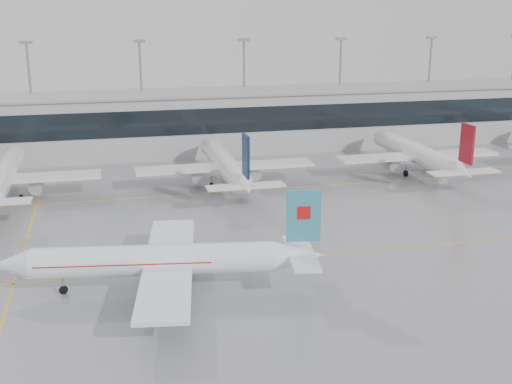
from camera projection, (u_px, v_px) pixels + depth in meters
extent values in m
plane|color=gray|center=(280.00, 259.00, 76.26)|extent=(320.00, 320.00, 0.00)
cube|color=gold|center=(280.00, 259.00, 76.26)|extent=(120.00, 0.25, 0.01)
cube|color=gold|center=(230.00, 192.00, 104.28)|extent=(120.00, 0.25, 0.01)
cube|color=gold|center=(27.00, 238.00, 83.45)|extent=(0.25, 60.00, 0.01)
cube|color=#A0A0A4|center=(199.00, 123.00, 132.50)|extent=(180.00, 15.00, 12.00)
cube|color=black|center=(205.00, 121.00, 125.04)|extent=(180.00, 0.20, 5.00)
cube|color=gray|center=(198.00, 93.00, 130.79)|extent=(182.00, 16.00, 0.40)
cylinder|color=gray|center=(32.00, 100.00, 129.22)|extent=(0.50, 0.50, 22.00)
cube|color=gray|center=(26.00, 42.00, 126.11)|extent=(2.40, 1.00, 0.60)
cylinder|color=gray|center=(142.00, 96.00, 134.23)|extent=(0.50, 0.50, 22.00)
cube|color=gray|center=(139.00, 41.00, 131.11)|extent=(2.40, 1.00, 0.60)
cylinder|color=gray|center=(244.00, 93.00, 139.23)|extent=(0.50, 0.50, 22.00)
cube|color=gray|center=(244.00, 40.00, 136.11)|extent=(2.40, 1.00, 0.60)
cylinder|color=gray|center=(339.00, 90.00, 144.23)|extent=(0.50, 0.50, 22.00)
cube|color=gray|center=(341.00, 39.00, 141.11)|extent=(2.40, 1.00, 0.60)
cylinder|color=gray|center=(428.00, 87.00, 149.23)|extent=(0.50, 0.50, 22.00)
cube|color=gray|center=(432.00, 38.00, 146.11)|extent=(2.40, 1.00, 0.60)
cylinder|color=gray|center=(511.00, 85.00, 154.24)|extent=(0.50, 0.50, 22.00)
cylinder|color=white|center=(154.00, 260.00, 66.85)|extent=(25.19, 7.15, 3.28)
cone|color=white|center=(11.00, 265.00, 65.71)|extent=(4.46, 3.86, 3.28)
cone|color=white|center=(299.00, 256.00, 68.05)|extent=(6.04, 4.11, 3.28)
cube|color=white|center=(168.00, 263.00, 67.08)|extent=(9.17, 27.51, 0.45)
cube|color=white|center=(301.00, 253.00, 67.98)|extent=(4.39, 10.72, 0.25)
cube|color=teal|center=(304.00, 216.00, 66.85)|extent=(3.61, 0.91, 5.59)
cylinder|color=#A6A6A7|center=(162.00, 296.00, 62.85)|extent=(3.88, 2.64, 2.10)
cylinder|color=#A6A6A7|center=(167.00, 260.00, 72.05)|extent=(3.88, 2.64, 2.10)
cylinder|color=gray|center=(63.00, 284.00, 66.75)|extent=(0.20, 0.20, 1.38)
cylinder|color=black|center=(64.00, 290.00, 66.94)|extent=(0.94, 0.44, 0.90)
cylinder|color=gray|center=(178.00, 289.00, 65.17)|extent=(0.24, 0.24, 1.38)
cylinder|color=black|center=(178.00, 296.00, 65.36)|extent=(1.16, 0.62, 1.10)
cylinder|color=gray|center=(179.00, 269.00, 70.15)|extent=(0.24, 0.24, 1.38)
cylinder|color=black|center=(180.00, 275.00, 70.34)|extent=(1.16, 0.62, 1.10)
cube|color=#B70F0F|center=(304.00, 212.00, 66.74)|extent=(1.45, 0.66, 1.40)
cube|color=#B70F0F|center=(125.00, 259.00, 66.56)|extent=(18.30, 6.09, 0.12)
cylinder|color=silver|center=(3.00, 175.00, 99.94)|extent=(3.59, 27.36, 3.59)
cone|color=silver|center=(15.00, 153.00, 114.58)|extent=(3.59, 4.00, 3.59)
cube|color=silver|center=(2.00, 179.00, 98.65)|extent=(29.64, 5.00, 0.45)
cylinder|color=#A6A6A7|center=(36.00, 186.00, 100.62)|extent=(2.10, 3.60, 2.10)
cylinder|color=gray|center=(13.00, 174.00, 110.62)|extent=(0.20, 0.20, 1.56)
cylinder|color=black|center=(14.00, 178.00, 110.84)|extent=(0.30, 0.90, 0.90)
cylinder|color=gray|center=(21.00, 193.00, 98.88)|extent=(0.24, 0.24, 1.56)
cylinder|color=black|center=(21.00, 198.00, 99.09)|extent=(0.45, 1.10, 1.10)
cylinder|color=silver|center=(224.00, 162.00, 107.90)|extent=(3.59, 27.36, 3.59)
cone|color=silver|center=(208.00, 144.00, 122.54)|extent=(3.59, 4.00, 3.59)
cone|color=silver|center=(245.00, 188.00, 92.51)|extent=(3.59, 5.60, 3.59)
cube|color=silver|center=(225.00, 167.00, 106.61)|extent=(29.64, 5.00, 0.45)
cube|color=silver|center=(246.00, 186.00, 92.24)|extent=(11.40, 2.80, 0.25)
cube|color=#0C1B3F|center=(246.00, 156.00, 90.79)|extent=(0.35, 3.60, 6.12)
cylinder|color=#A6A6A7|center=(197.00, 176.00, 106.40)|extent=(2.10, 3.60, 2.10)
cylinder|color=#A6A6A7|center=(253.00, 173.00, 108.58)|extent=(2.10, 3.60, 2.10)
cylinder|color=gray|center=(213.00, 163.00, 118.58)|extent=(0.20, 0.20, 1.56)
cylinder|color=black|center=(213.00, 167.00, 118.80)|extent=(0.30, 0.90, 0.90)
cylinder|color=gray|center=(211.00, 181.00, 105.65)|extent=(0.24, 0.24, 1.56)
cylinder|color=black|center=(211.00, 186.00, 105.87)|extent=(0.45, 1.10, 1.10)
cylinder|color=gray|center=(242.00, 179.00, 106.84)|extent=(0.24, 0.24, 1.56)
cylinder|color=black|center=(242.00, 184.00, 107.05)|extent=(0.45, 1.10, 1.10)
cylinder|color=silver|center=(414.00, 152.00, 115.86)|extent=(3.59, 27.36, 3.59)
cone|color=silver|center=(378.00, 136.00, 130.50)|extent=(3.59, 4.00, 3.59)
cone|color=silver|center=(463.00, 174.00, 100.47)|extent=(3.59, 5.60, 3.59)
cube|color=silver|center=(418.00, 156.00, 114.57)|extent=(29.64, 5.00, 0.45)
cube|color=silver|center=(464.00, 172.00, 100.20)|extent=(11.40, 2.80, 0.25)
cube|color=maroon|center=(467.00, 144.00, 98.75)|extent=(0.35, 3.60, 6.12)
cylinder|color=#A6A6A7|center=(391.00, 165.00, 114.35)|extent=(2.10, 3.60, 2.10)
cylinder|color=#A6A6A7|center=(440.00, 162.00, 116.54)|extent=(2.10, 3.60, 2.10)
cylinder|color=gray|center=(388.00, 153.00, 126.54)|extent=(0.20, 0.20, 1.56)
cylinder|color=black|center=(387.00, 157.00, 126.75)|extent=(0.30, 0.90, 0.90)
cylinder|color=gray|center=(406.00, 169.00, 113.61)|extent=(0.24, 0.24, 1.56)
cylinder|color=black|center=(406.00, 173.00, 113.83)|extent=(0.45, 1.10, 1.10)
cylinder|color=gray|center=(433.00, 167.00, 114.79)|extent=(0.24, 0.24, 1.56)
cylinder|color=black|center=(432.00, 172.00, 115.01)|extent=(0.45, 1.10, 1.10)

